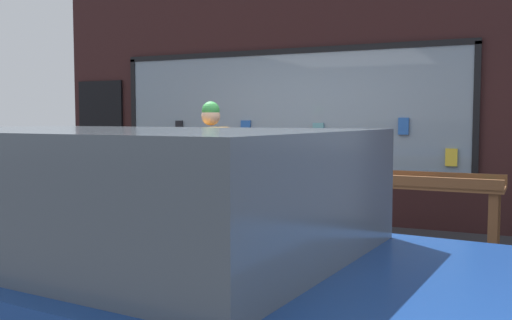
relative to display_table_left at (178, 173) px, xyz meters
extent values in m
plane|color=#2D2D33|center=(1.39, -0.96, -0.75)|extent=(40.00, 40.00, 0.00)
cube|color=#331919|center=(1.39, 1.44, 1.04)|extent=(8.70, 0.20, 3.58)
cube|color=gray|center=(0.95, 1.31, 0.81)|extent=(5.26, 0.03, 1.74)
cube|color=black|center=(0.95, 1.31, 1.68)|extent=(5.34, 0.06, 0.08)
cube|color=black|center=(0.95, 1.31, -0.06)|extent=(5.34, 0.06, 0.08)
cube|color=black|center=(-1.68, 1.31, 0.81)|extent=(0.08, 0.06, 1.74)
cube|color=black|center=(3.58, 1.31, 0.81)|extent=(0.08, 0.06, 1.74)
cube|color=yellow|center=(-1.39, 1.27, 0.22)|extent=(0.12, 0.03, 0.24)
cube|color=black|center=(-0.79, 1.27, 0.58)|extent=(0.12, 0.03, 0.21)
cube|color=#2659B2|center=(-0.19, 1.27, 0.23)|extent=(0.15, 0.03, 0.20)
cube|color=#2659B2|center=(0.38, 1.27, 0.60)|extent=(0.15, 0.03, 0.18)
cube|color=#2659B2|center=(0.96, 1.27, 0.26)|extent=(0.14, 0.03, 0.25)
cube|color=#5999A5|center=(1.51, 1.27, 0.57)|extent=(0.16, 0.03, 0.18)
cube|color=red|center=(2.15, 1.27, 0.23)|extent=(0.16, 0.03, 0.18)
cube|color=#2659B2|center=(2.69, 1.27, 0.62)|extent=(0.14, 0.03, 0.22)
cube|color=yellow|center=(3.30, 1.27, 0.22)|extent=(0.15, 0.03, 0.23)
cube|color=black|center=(-2.38, 1.31, 0.30)|extent=(0.90, 0.04, 2.10)
cube|color=brown|center=(-1.10, -0.18, -0.35)|extent=(0.09, 0.09, 0.80)
cube|color=brown|center=(1.09, -0.23, -0.35)|extent=(0.09, 0.09, 0.80)
cube|color=brown|center=(-1.09, 0.22, -0.35)|extent=(0.09, 0.09, 0.80)
cube|color=brown|center=(1.10, 0.17, -0.35)|extent=(0.09, 0.09, 0.80)
cube|color=brown|center=(0.00, 0.00, 0.07)|extent=(2.41, 0.62, 0.04)
cube|color=brown|center=(0.00, -0.25, 0.13)|extent=(2.39, 0.11, 0.12)
cube|color=brown|center=(0.01, 0.25, 0.13)|extent=(2.39, 0.11, 0.12)
cube|color=#338C4C|center=(-1.01, 0.03, 0.10)|extent=(0.14, 0.24, 0.02)
cube|color=#994CA5|center=(-0.78, 0.06, 0.11)|extent=(0.15, 0.21, 0.03)
cube|color=#338C4C|center=(-0.43, 0.16, 0.11)|extent=(0.17, 0.24, 0.03)
cube|color=red|center=(-0.12, -0.11, 0.11)|extent=(0.17, 0.23, 0.03)
cube|color=#2659B2|center=(0.16, 0.01, 0.10)|extent=(0.15, 0.20, 0.03)
cube|color=#5999A5|center=(0.43, -0.01, 0.10)|extent=(0.17, 0.23, 0.02)
cube|color=#338C4C|center=(0.78, 0.08, 0.10)|extent=(0.18, 0.21, 0.02)
cube|color=red|center=(1.03, 0.11, 0.10)|extent=(0.16, 0.22, 0.02)
cube|color=brown|center=(1.67, -0.22, -0.39)|extent=(0.09, 0.09, 0.72)
cube|color=brown|center=(3.86, -0.27, -0.39)|extent=(0.09, 0.09, 0.72)
cube|color=brown|center=(1.68, 0.27, -0.39)|extent=(0.09, 0.09, 0.72)
cube|color=brown|center=(3.87, 0.22, -0.39)|extent=(0.09, 0.09, 0.72)
cube|color=brown|center=(2.77, 0.00, 0.00)|extent=(2.41, 0.70, 0.04)
cube|color=brown|center=(2.77, -0.30, 0.06)|extent=(2.39, 0.11, 0.12)
cube|color=brown|center=(2.78, 0.29, 0.06)|extent=(2.39, 0.11, 0.12)
cube|color=#338C4C|center=(1.77, 0.10, 0.03)|extent=(0.18, 0.23, 0.03)
cube|color=silver|center=(2.14, -0.15, 0.03)|extent=(0.17, 0.25, 0.02)
cube|color=red|center=(2.59, 0.19, 0.03)|extent=(0.15, 0.24, 0.03)
cube|color=orange|center=(2.99, -0.03, 0.03)|extent=(0.18, 0.23, 0.03)
cube|color=black|center=(3.37, 0.14, 0.03)|extent=(0.20, 0.24, 0.03)
cube|color=#338C4C|center=(3.80, 0.11, 0.03)|extent=(0.16, 0.23, 0.03)
cylinder|color=#2D334C|center=(0.85, -0.71, -0.35)|extent=(0.14, 0.14, 0.80)
cylinder|color=#2D334C|center=(0.86, -0.55, -0.35)|extent=(0.14, 0.14, 0.80)
cube|color=orange|center=(0.85, -0.63, 0.33)|extent=(0.27, 0.47, 0.57)
cylinder|color=orange|center=(0.82, -0.91, 0.35)|extent=(0.09, 0.09, 0.54)
cylinder|color=orange|center=(0.89, -0.35, 0.35)|extent=(0.09, 0.09, 0.54)
sphere|color=tan|center=(0.85, -0.63, 0.75)|extent=(0.22, 0.22, 0.22)
sphere|color=#338C3F|center=(0.85, -0.63, 0.81)|extent=(0.21, 0.21, 0.21)
ellipsoid|color=#99724C|center=(0.51, -0.95, -0.46)|extent=(0.34, 0.44, 0.22)
ellipsoid|color=black|center=(0.51, -0.95, -0.45)|extent=(0.30, 0.30, 0.23)
sphere|color=#99724C|center=(0.59, -0.72, -0.41)|extent=(0.20, 0.20, 0.20)
cylinder|color=#99724C|center=(0.43, -1.16, -0.43)|extent=(0.06, 0.10, 0.12)
cylinder|color=#99724C|center=(0.60, -0.85, -0.66)|extent=(0.04, 0.04, 0.18)
cylinder|color=#99724C|center=(0.49, -0.82, -0.66)|extent=(0.04, 0.04, 0.18)
cylinder|color=#99724C|center=(0.52, -1.08, -0.66)|extent=(0.04, 0.04, 0.18)
cylinder|color=#99724C|center=(0.42, -1.04, -0.66)|extent=(0.04, 0.04, 0.18)
cube|color=#193F19|center=(-2.08, -0.03, -0.32)|extent=(0.53, 0.27, 0.84)
cube|color=brown|center=(-2.08, -0.03, -0.32)|extent=(0.56, 0.07, 0.07)
cube|color=#193F19|center=(-2.09, 0.44, -0.32)|extent=(0.53, 0.27, 0.84)
cube|color=brown|center=(-2.09, 0.44, -0.32)|extent=(0.56, 0.07, 0.07)
cube|color=navy|center=(2.21, -4.11, -0.17)|extent=(4.52, 2.13, 0.55)
cube|color=#4C5660|center=(2.21, -4.11, 0.38)|extent=(2.58, 1.76, 0.56)
cylinder|color=black|center=(0.84, -3.11, -0.45)|extent=(0.61, 0.23, 0.60)
camera|label=1|loc=(4.09, -6.36, 0.71)|focal=40.00mm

